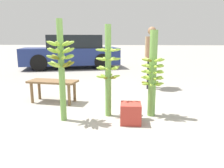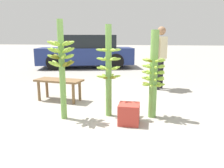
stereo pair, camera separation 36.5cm
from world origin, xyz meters
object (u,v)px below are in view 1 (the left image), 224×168
Objects in this scene: market_bench at (53,84)px; vendor_person at (151,52)px; banana_stalk_right at (153,74)px; produce_crate at (131,113)px; banana_stalk_left at (61,64)px; parked_car at (72,52)px; banana_stalk_center at (108,69)px.

vendor_person is at bearing 42.67° from market_bench.
banana_stalk_right is 0.78m from produce_crate.
vendor_person is (1.67, 2.50, 0.03)m from banana_stalk_left.
banana_stalk_right is (1.47, 0.32, -0.19)m from banana_stalk_left.
parked_car is (-0.95, 5.41, 0.33)m from market_bench.
produce_crate is at bearing 13.65° from vendor_person.
banana_stalk_center is (0.72, 0.27, -0.12)m from banana_stalk_left.
market_bench is (-2.17, -1.49, -0.59)m from vendor_person.
vendor_person is at bearing -156.44° from parked_car.
banana_stalk_left reaches higher than banana_stalk_center.
vendor_person is 5.01m from parked_car.
banana_stalk_left is 3.01m from vendor_person.
parked_car is at bearing 109.47° from banana_stalk_center.
vendor_person is at bearing 84.74° from banana_stalk_right.
banana_stalk_center is at bearing -175.77° from banana_stalk_right.
banana_stalk_left reaches higher than parked_car.
market_bench is 1.94m from produce_crate.
market_bench is at bearing 116.67° from banana_stalk_left.
banana_stalk_left and vendor_person have the same top height.
banana_stalk_left is 0.78m from banana_stalk_center.
banana_stalk_left is 1.11× the size of banana_stalk_right.
vendor_person reaches higher than banana_stalk_right.
banana_stalk_center is 0.34× the size of parked_car.
banana_stalk_left reaches higher than produce_crate.
banana_stalk_right is 0.90× the size of vendor_person.
banana_stalk_center is 0.76m from banana_stalk_right.
banana_stalk_left is 1.00× the size of vendor_person.
market_bench is (-1.97, 0.69, -0.36)m from banana_stalk_right.
vendor_person is at bearing 66.98° from banana_stalk_center.
vendor_person is 5.03× the size of produce_crate.
banana_stalk_center reaches higher than parked_car.
vendor_person reaches higher than parked_car.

